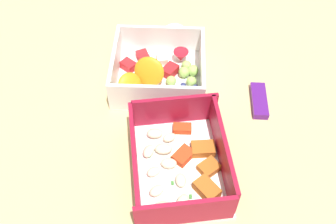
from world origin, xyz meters
TOP-DOWN VIEW (x-y plane):
  - table_surface at (0.00, 0.00)cm, footprint 80.00×80.00cm
  - pasta_container at (8.32, 0.04)cm, footprint 18.10×13.89cm
  - fruit_bowl at (-9.63, -1.95)cm, footprint 15.98×16.73cm
  - candy_bar at (-3.23, 14.21)cm, footprint 7.23×3.19cm
  - paper_cup_liner at (-20.11, 1.55)cm, footprint 3.97×3.97cm

SIDE VIEW (x-z plane):
  - table_surface at x=0.00cm, z-range 0.00..2.00cm
  - candy_bar at x=-3.23cm, z-range 2.00..3.20cm
  - paper_cup_liner at x=-20.11cm, z-range 2.00..3.96cm
  - pasta_container at x=8.32cm, z-range 0.86..7.11cm
  - fruit_bowl at x=-9.63cm, z-range 1.10..6.95cm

